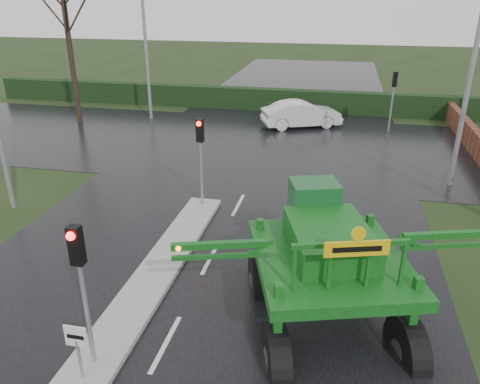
% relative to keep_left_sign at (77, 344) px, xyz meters
% --- Properties ---
extents(ground, '(140.00, 140.00, 0.00)m').
position_rel_keep_left_sign_xyz_m(ground, '(1.30, 1.50, -1.06)').
color(ground, black).
rests_on(ground, ground).
extents(road_main, '(14.00, 80.00, 0.02)m').
position_rel_keep_left_sign_xyz_m(road_main, '(1.30, 11.50, -1.05)').
color(road_main, black).
rests_on(road_main, ground).
extents(road_cross, '(80.00, 12.00, 0.02)m').
position_rel_keep_left_sign_xyz_m(road_cross, '(1.30, 17.50, -1.05)').
color(road_cross, black).
rests_on(road_cross, ground).
extents(median_island, '(1.20, 10.00, 0.16)m').
position_rel_keep_left_sign_xyz_m(median_island, '(0.00, 4.50, -0.97)').
color(median_island, gray).
rests_on(median_island, ground).
extents(hedge_row, '(44.00, 0.90, 1.50)m').
position_rel_keep_left_sign_xyz_m(hedge_row, '(1.30, 25.50, -0.31)').
color(hedge_row, black).
rests_on(hedge_row, ground).
extents(brick_wall, '(0.40, 20.00, 1.20)m').
position_rel_keep_left_sign_xyz_m(brick_wall, '(11.80, 17.50, -0.46)').
color(brick_wall, '#592D1E').
rests_on(brick_wall, ground).
extents(keep_left_sign, '(0.50, 0.07, 1.35)m').
position_rel_keep_left_sign_xyz_m(keep_left_sign, '(0.00, 0.00, 0.00)').
color(keep_left_sign, gray).
rests_on(keep_left_sign, ground).
extents(traffic_signal_near, '(0.26, 0.33, 3.52)m').
position_rel_keep_left_sign_xyz_m(traffic_signal_near, '(0.00, 0.49, 1.53)').
color(traffic_signal_near, gray).
rests_on(traffic_signal_near, ground).
extents(traffic_signal_mid, '(0.26, 0.33, 3.52)m').
position_rel_keep_left_sign_xyz_m(traffic_signal_mid, '(0.00, 8.99, 1.53)').
color(traffic_signal_mid, gray).
rests_on(traffic_signal_mid, ground).
extents(traffic_signal_far, '(0.26, 0.33, 3.52)m').
position_rel_keep_left_sign_xyz_m(traffic_signal_far, '(7.80, 21.51, 1.53)').
color(traffic_signal_far, gray).
rests_on(traffic_signal_far, ground).
extents(street_light_right, '(3.85, 0.30, 10.00)m').
position_rel_keep_left_sign_xyz_m(street_light_right, '(9.49, 13.50, 4.93)').
color(street_light_right, gray).
rests_on(street_light_right, ground).
extents(street_light_left_far, '(3.85, 0.30, 10.00)m').
position_rel_keep_left_sign_xyz_m(street_light_left_far, '(-6.89, 21.50, 4.93)').
color(street_light_left_far, gray).
rests_on(street_light_left_far, ground).
extents(tree_left_far, '(7.70, 7.70, 13.26)m').
position_rel_keep_left_sign_xyz_m(tree_left_far, '(-11.20, 19.50, 6.09)').
color(tree_left_far, black).
rests_on(tree_left_far, ground).
extents(crop_sprayer, '(7.37, 5.61, 4.29)m').
position_rel_keep_left_sign_xyz_m(crop_sprayer, '(3.88, 1.73, 0.97)').
color(crop_sprayer, black).
rests_on(crop_sprayer, ground).
extents(white_sedan, '(5.07, 3.48, 1.58)m').
position_rel_keep_left_sign_xyz_m(white_sedan, '(2.60, 21.52, -1.06)').
color(white_sedan, silver).
rests_on(white_sedan, ground).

